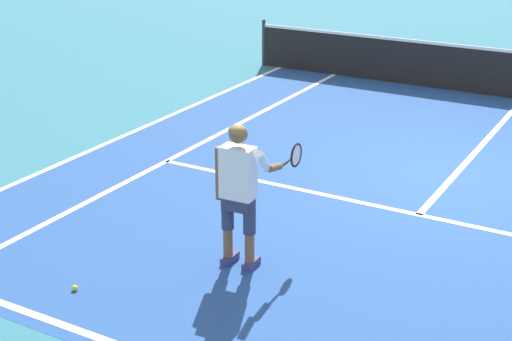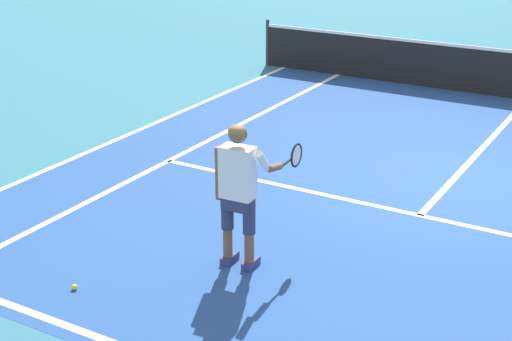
% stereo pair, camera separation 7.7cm
% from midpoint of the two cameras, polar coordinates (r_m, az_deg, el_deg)
% --- Properties ---
extents(ground_plane, '(80.00, 80.00, 0.00)m').
position_cam_midpoint_polar(ground_plane, '(11.92, 14.14, -0.45)').
color(ground_plane, teal).
extents(court_inner_surface, '(10.98, 11.16, 0.00)m').
position_cam_midpoint_polar(court_inner_surface, '(11.41, 13.34, -1.35)').
color(court_inner_surface, '#234C93').
rests_on(court_inner_surface, ground).
extents(line_service, '(8.23, 0.10, 0.01)m').
position_cam_midpoint_polar(line_service, '(10.51, 11.69, -3.21)').
color(line_service, white).
rests_on(line_service, ground).
extents(line_centre_service, '(0.10, 6.40, 0.01)m').
position_cam_midpoint_polar(line_centre_service, '(13.39, 16.10, 1.78)').
color(line_centre_service, white).
rests_on(line_centre_service, ground).
extents(line_singles_left, '(0.10, 10.76, 0.01)m').
position_cam_midpoint_polar(line_singles_left, '(13.04, -4.15, 2.06)').
color(line_singles_left, white).
rests_on(line_singles_left, ground).
extents(line_doubles_left, '(0.10, 10.76, 0.01)m').
position_cam_midpoint_polar(line_doubles_left, '(13.82, -8.90, 2.97)').
color(line_doubles_left, white).
rests_on(line_doubles_left, ground).
extents(tennis_player, '(0.62, 1.14, 1.71)m').
position_cam_midpoint_polar(tennis_player, '(8.62, -1.45, -1.16)').
color(tennis_player, navy).
rests_on(tennis_player, ground).
extents(tennis_ball_near_feet, '(0.07, 0.07, 0.07)m').
position_cam_midpoint_polar(tennis_ball_near_feet, '(8.74, -13.45, -8.41)').
color(tennis_ball_near_feet, '#CCE02D').
rests_on(tennis_ball_near_feet, ground).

